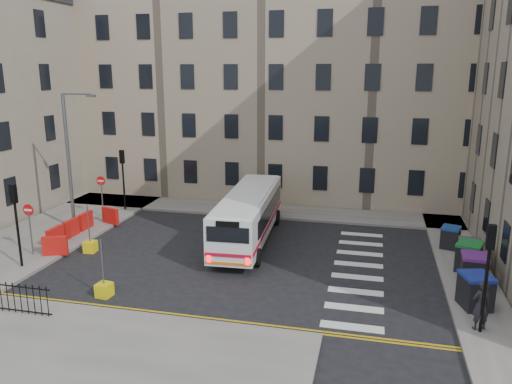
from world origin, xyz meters
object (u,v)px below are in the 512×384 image
at_px(wheelie_bin_d, 469,253).
at_px(bus, 249,214).
at_px(wheelie_bin_a, 475,291).
at_px(bollard_chevron, 104,290).
at_px(wheelie_bin_c, 469,256).
at_px(pedestrian, 481,305).
at_px(streetlamp, 68,160).
at_px(wheelie_bin_b, 474,270).
at_px(wheelie_bin_e, 450,237).
at_px(bollard_yellow, 90,247).

bearing_deg(wheelie_bin_d, bus, 179.99).
distance_m(wheelie_bin_a, bollard_chevron, 15.39).
distance_m(wheelie_bin_c, pedestrian, 5.89).
xyz_separation_m(bus, wheelie_bin_a, (10.94, -6.00, -0.74)).
distance_m(streetlamp, wheelie_bin_b, 22.54).
bearing_deg(wheelie_bin_c, bollard_chevron, -137.43).
distance_m(bus, pedestrian, 13.35).
distance_m(wheelie_bin_b, wheelie_bin_d, 2.20).
distance_m(streetlamp, wheelie_bin_d, 22.50).
distance_m(streetlamp, wheelie_bin_a, 22.67).
bearing_deg(wheelie_bin_c, pedestrian, -74.85).
xyz_separation_m(streetlamp, wheelie_bin_e, (21.69, 1.64, -3.60)).
bearing_deg(bollard_chevron, wheelie_bin_d, 23.59).
distance_m(wheelie_bin_e, bollard_yellow, 19.29).
xyz_separation_m(wheelie_bin_b, bollard_yellow, (-19.04, 0.02, -0.56)).
relative_size(wheelie_bin_c, bollard_chevron, 2.58).
xyz_separation_m(wheelie_bin_e, pedestrian, (-0.12, -8.96, 0.37)).
bearing_deg(streetlamp, wheelie_bin_e, 4.32).
height_order(wheelie_bin_a, wheelie_bin_b, wheelie_bin_b).
bearing_deg(wheelie_bin_e, wheelie_bin_a, -72.09).
distance_m(bus, wheelie_bin_d, 11.54).
bearing_deg(wheelie_bin_a, bollard_yellow, 156.58).
bearing_deg(streetlamp, bollard_chevron, -50.17).
bearing_deg(bus, wheelie_bin_b, -21.54).
distance_m(wheelie_bin_d, wheelie_bin_e, 2.66).
xyz_separation_m(streetlamp, bollard_chevron, (6.52, -7.82, -4.04)).
distance_m(wheelie_bin_b, bollard_yellow, 19.05).
bearing_deg(bus, wheelie_bin_d, -10.86).
bearing_deg(bollard_chevron, wheelie_bin_b, 16.69).
xyz_separation_m(wheelie_bin_c, wheelie_bin_d, (0.09, 0.49, -0.02)).
distance_m(bus, bollard_yellow, 8.70).
height_order(wheelie_bin_c, wheelie_bin_e, wheelie_bin_c).
relative_size(wheelie_bin_a, bollard_chevron, 2.54).
distance_m(wheelie_bin_c, bollard_chevron, 16.84).
bearing_deg(wheelie_bin_c, streetlamp, -163.39).
distance_m(wheelie_bin_c, wheelie_bin_e, 3.13).
height_order(bus, wheelie_bin_c, bus).
bearing_deg(wheelie_bin_a, wheelie_bin_d, 67.59).
height_order(wheelie_bin_b, pedestrian, pedestrian).
height_order(wheelie_bin_d, bollard_chevron, wheelie_bin_d).
height_order(wheelie_bin_d, pedestrian, pedestrian).
bearing_deg(wheelie_bin_b, bollard_yellow, -176.02).
bearing_deg(wheelie_bin_a, wheelie_bin_c, 68.13).
height_order(streetlamp, bollard_yellow, streetlamp).
xyz_separation_m(wheelie_bin_a, wheelie_bin_b, (0.32, 2.31, 0.00)).
distance_m(streetlamp, pedestrian, 23.01).
bearing_deg(wheelie_bin_c, wheelie_bin_d, 100.01).
bearing_deg(wheelie_bin_d, bollard_yellow, -166.08).
relative_size(wheelie_bin_a, wheelie_bin_b, 1.09).
distance_m(streetlamp, bollard_chevron, 10.95).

